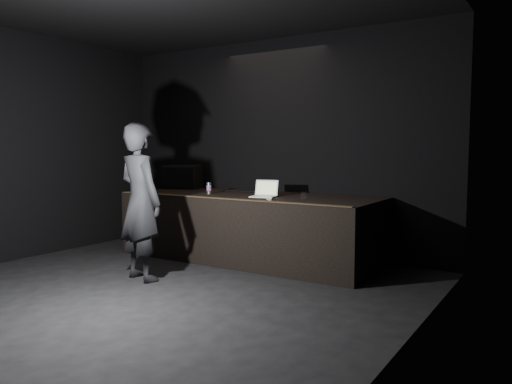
{
  "coord_description": "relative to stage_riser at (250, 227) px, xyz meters",
  "views": [
    {
      "loc": [
        4.16,
        -3.68,
        1.71
      ],
      "look_at": [
        0.39,
        2.3,
        1.09
      ],
      "focal_mm": 35.0,
      "sensor_mm": 36.0,
      "label": 1
    }
  ],
  "objects": [
    {
      "name": "ground",
      "position": [
        0.0,
        -2.73,
        -0.5
      ],
      "size": [
        7.0,
        7.0,
        0.0
      ],
      "primitive_type": "plane",
      "color": "black",
      "rests_on": "ground"
    },
    {
      "name": "room_walls",
      "position": [
        0.0,
        -2.73,
        1.52
      ],
      "size": [
        6.1,
        7.1,
        3.52
      ],
      "color": "black",
      "rests_on": "ground"
    },
    {
      "name": "stage_riser",
      "position": [
        0.0,
        0.0,
        0.0
      ],
      "size": [
        4.0,
        1.5,
        1.0
      ],
      "primitive_type": "cube",
      "color": "black",
      "rests_on": "ground"
    },
    {
      "name": "riser_lip",
      "position": [
        0.0,
        -0.71,
        0.51
      ],
      "size": [
        3.92,
        0.1,
        0.01
      ],
      "primitive_type": "cube",
      "color": "brown",
      "rests_on": "stage_riser"
    },
    {
      "name": "stage_monitor",
      "position": [
        -1.67,
        0.38,
        0.71
      ],
      "size": [
        0.72,
        0.61,
        0.41
      ],
      "rotation": [
        0.0,
        0.0,
        0.3
      ],
      "color": "black",
      "rests_on": "stage_riser"
    },
    {
      "name": "cable",
      "position": [
        -0.27,
        0.37,
        0.51
      ],
      "size": [
        0.9,
        0.11,
        0.02
      ],
      "primitive_type": "cylinder",
      "rotation": [
        0.0,
        1.57,
        0.1
      ],
      "color": "black",
      "rests_on": "stage_riser"
    },
    {
      "name": "laptop",
      "position": [
        0.36,
        -0.15,
        0.56
      ],
      "size": [
        0.41,
        0.38,
        0.24
      ],
      "rotation": [
        0.0,
        0.0,
        0.2
      ],
      "color": "white",
      "rests_on": "stage_riser"
    },
    {
      "name": "beer_can",
      "position": [
        -0.6,
        -0.24,
        0.59
      ],
      "size": [
        0.08,
        0.08,
        0.18
      ],
      "color": "silver",
      "rests_on": "stage_riser"
    },
    {
      "name": "plastic_cup",
      "position": [
        1.03,
        -0.2,
        0.55
      ],
      "size": [
        0.08,
        0.08,
        0.1
      ],
      "primitive_type": "cylinder",
      "color": "white",
      "rests_on": "stage_riser"
    },
    {
      "name": "wii_remote",
      "position": [
        0.65,
        -0.51,
        0.51
      ],
      "size": [
        0.13,
        0.14,
        0.03
      ],
      "primitive_type": "cube",
      "rotation": [
        0.0,
        0.0,
        0.73
      ],
      "color": "silver",
      "rests_on": "stage_riser"
    },
    {
      "name": "person",
      "position": [
        -0.54,
        -1.78,
        0.52
      ],
      "size": [
        0.83,
        0.63,
        2.04
      ],
      "primitive_type": "imported",
      "rotation": [
        0.0,
        0.0,
        2.93
      ],
      "color": "black",
      "rests_on": "ground"
    }
  ]
}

